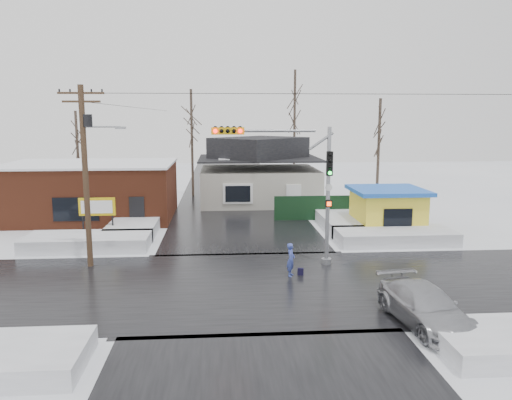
{
  "coord_description": "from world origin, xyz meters",
  "views": [
    {
      "loc": [
        -1.39,
        -21.39,
        7.48
      ],
      "look_at": [
        0.54,
        5.31,
        3.0
      ],
      "focal_mm": 35.0,
      "sensor_mm": 36.0,
      "label": 1
    }
  ],
  "objects": [
    {
      "name": "utility_pole",
      "position": [
        -7.93,
        3.5,
        5.11
      ],
      "size": [
        3.15,
        0.44,
        9.0
      ],
      "color": "#382619",
      "rests_on": "ground"
    },
    {
      "name": "marquee_sign",
      "position": [
        -9.0,
        9.49,
        1.92
      ],
      "size": [
        2.2,
        0.21,
        2.55
      ],
      "color": "black",
      "rests_on": "ground"
    },
    {
      "name": "snowbank_ne",
      "position": [
        9.0,
        7.0,
        0.4
      ],
      "size": [
        7.0,
        3.0,
        0.8
      ],
      "primitive_type": "cube",
      "color": "white",
      "rests_on": "ground"
    },
    {
      "name": "tree_far_left",
      "position": [
        -4.0,
        26.0,
        7.95
      ],
      "size": [
        3.0,
        3.0,
        10.0
      ],
      "color": "#332821",
      "rests_on": "ground"
    },
    {
      "name": "snowbank_nside_w",
      "position": [
        -7.0,
        12.0,
        0.4
      ],
      "size": [
        3.0,
        8.0,
        0.8
      ],
      "primitive_type": "cube",
      "color": "white",
      "rests_on": "ground"
    },
    {
      "name": "snowbank_nside_e",
      "position": [
        7.0,
        12.0,
        0.4
      ],
      "size": [
        3.0,
        8.0,
        0.8
      ],
      "primitive_type": "cube",
      "color": "white",
      "rests_on": "ground"
    },
    {
      "name": "road_ew",
      "position": [
        0.0,
        0.0,
        0.01
      ],
      "size": [
        120.0,
        10.0,
        0.02
      ],
      "primitive_type": "cube",
      "color": "black",
      "rests_on": "ground"
    },
    {
      "name": "road_ns",
      "position": [
        0.0,
        0.0,
        0.01
      ],
      "size": [
        10.0,
        120.0,
        0.02
      ],
      "primitive_type": "cube",
      "color": "black",
      "rests_on": "ground"
    },
    {
      "name": "ground",
      "position": [
        0.0,
        0.0,
        0.0
      ],
      "size": [
        120.0,
        120.0,
        0.0
      ],
      "primitive_type": "plane",
      "color": "white",
      "rests_on": "ground"
    },
    {
      "name": "tree_far_west",
      "position": [
        -14.0,
        24.0,
        6.36
      ],
      "size": [
        3.0,
        3.0,
        8.0
      ],
      "color": "#332821",
      "rests_on": "ground"
    },
    {
      "name": "tree_far_mid",
      "position": [
        6.0,
        28.0,
        9.54
      ],
      "size": [
        3.0,
        3.0,
        12.0
      ],
      "color": "#332821",
      "rests_on": "ground"
    },
    {
      "name": "tree_far_right",
      "position": [
        12.0,
        20.0,
        7.16
      ],
      "size": [
        3.0,
        3.0,
        9.0
      ],
      "color": "#332821",
      "rests_on": "ground"
    },
    {
      "name": "pedestrian",
      "position": [
        1.9,
        1.18,
        0.79
      ],
      "size": [
        0.55,
        0.67,
        1.59
      ],
      "primitive_type": "imported",
      "rotation": [
        0.0,
        0.0,
        1.24
      ],
      "color": "#3D4DAB",
      "rests_on": "ground"
    },
    {
      "name": "brick_building",
      "position": [
        -11.0,
        15.99,
        2.08
      ],
      "size": [
        12.2,
        8.2,
        4.12
      ],
      "color": "brown",
      "rests_on": "ground"
    },
    {
      "name": "traffic_signal",
      "position": [
        2.43,
        2.97,
        4.54
      ],
      "size": [
        6.05,
        0.68,
        7.0
      ],
      "color": "gray",
      "rests_on": "ground"
    },
    {
      "name": "kiosk",
      "position": [
        9.5,
        9.99,
        1.46
      ],
      "size": [
        4.6,
        4.6,
        2.88
      ],
      "color": "yellow",
      "rests_on": "ground"
    },
    {
      "name": "car",
      "position": [
        5.94,
        -4.73,
        0.7
      ],
      "size": [
        2.56,
        5.02,
        1.39
      ],
      "primitive_type": "imported",
      "rotation": [
        0.0,
        0.0,
        0.13
      ],
      "color": "#A5A6AC",
      "rests_on": "ground"
    },
    {
      "name": "snowbank_nw",
      "position": [
        -9.0,
        7.0,
        0.4
      ],
      "size": [
        7.0,
        3.0,
        0.8
      ],
      "primitive_type": "cube",
      "color": "white",
      "rests_on": "ground"
    },
    {
      "name": "shopping_bag",
      "position": [
        2.37,
        1.24,
        0.17
      ],
      "size": [
        0.3,
        0.18,
        0.35
      ],
      "primitive_type": "cube",
      "rotation": [
        0.0,
        0.0,
        -0.21
      ],
      "color": "black",
      "rests_on": "ground"
    },
    {
      "name": "fence",
      "position": [
        6.5,
        14.0,
        0.9
      ],
      "size": [
        8.0,
        0.12,
        1.8
      ],
      "primitive_type": "cube",
      "color": "black",
      "rests_on": "ground"
    },
    {
      "name": "house",
      "position": [
        2.0,
        22.0,
        2.62
      ],
      "size": [
        10.4,
        8.4,
        5.76
      ],
      "color": "beige",
      "rests_on": "ground"
    }
  ]
}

